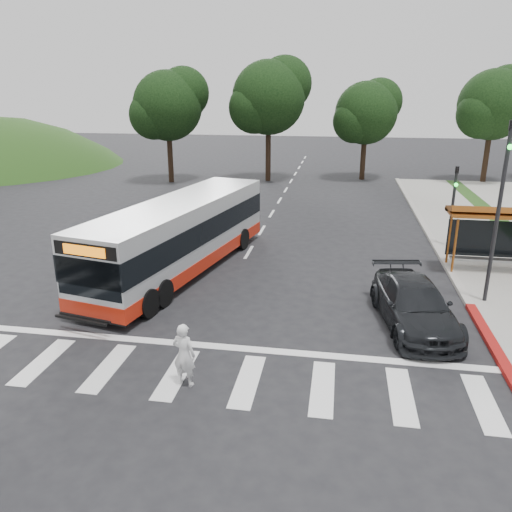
# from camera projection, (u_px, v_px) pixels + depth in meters

# --- Properties ---
(ground) EXTENTS (140.00, 140.00, 0.00)m
(ground) POSITION_uv_depth(u_px,v_px,m) (219.00, 302.00, 18.39)
(ground) COLOR black
(ground) RESTS_ON ground
(sidewalk_east) EXTENTS (4.00, 40.00, 0.12)m
(sidewalk_east) POSITION_uv_depth(u_px,v_px,m) (480.00, 250.00, 24.10)
(sidewalk_east) COLOR gray
(sidewalk_east) RESTS_ON ground
(curb_east) EXTENTS (0.30, 40.00, 0.15)m
(curb_east) POSITION_uv_depth(u_px,v_px,m) (437.00, 248.00, 24.41)
(curb_east) COLOR #9E9991
(curb_east) RESTS_ON ground
(curb_east_red) EXTENTS (0.32, 6.00, 0.15)m
(curb_east_red) POSITION_uv_depth(u_px,v_px,m) (493.00, 346.00, 15.06)
(curb_east_red) COLOR maroon
(curb_east_red) RESTS_ON ground
(crosswalk_ladder) EXTENTS (18.00, 2.60, 0.01)m
(crosswalk_ladder) POSITION_uv_depth(u_px,v_px,m) (176.00, 374.00, 13.71)
(crosswalk_ladder) COLOR silver
(crosswalk_ladder) RESTS_ON ground
(bus_shelter) EXTENTS (4.20, 1.60, 2.86)m
(bus_shelter) POSITION_uv_depth(u_px,v_px,m) (500.00, 219.00, 20.70)
(bus_shelter) COLOR #954C18
(bus_shelter) RESTS_ON sidewalk_east
(traffic_signal_ne_tall) EXTENTS (0.18, 0.37, 6.50)m
(traffic_signal_ne_tall) POSITION_uv_depth(u_px,v_px,m) (500.00, 199.00, 17.03)
(traffic_signal_ne_tall) COLOR black
(traffic_signal_ne_tall) RESTS_ON ground
(traffic_signal_ne_short) EXTENTS (0.18, 0.37, 4.00)m
(traffic_signal_ne_short) POSITION_uv_depth(u_px,v_px,m) (454.00, 198.00, 24.02)
(traffic_signal_ne_short) COLOR black
(traffic_signal_ne_short) RESTS_ON ground
(tree_ne_a) EXTENTS (6.16, 5.74, 9.30)m
(tree_ne_a) POSITION_uv_depth(u_px,v_px,m) (495.00, 103.00, 40.05)
(tree_ne_a) COLOR black
(tree_ne_a) RESTS_ON parking_lot
(tree_north_a) EXTENTS (6.60, 6.15, 10.17)m
(tree_north_a) POSITION_uv_depth(u_px,v_px,m) (270.00, 96.00, 40.88)
(tree_north_a) COLOR black
(tree_north_a) RESTS_ON ground
(tree_north_b) EXTENTS (5.72, 5.33, 8.43)m
(tree_north_b) POSITION_uv_depth(u_px,v_px,m) (367.00, 112.00, 41.87)
(tree_north_b) COLOR black
(tree_north_b) RESTS_ON ground
(tree_north_c) EXTENTS (6.16, 5.74, 9.30)m
(tree_north_c) POSITION_uv_depth(u_px,v_px,m) (169.00, 105.00, 40.48)
(tree_north_c) COLOR black
(tree_north_c) RESTS_ON ground
(transit_bus) EXTENTS (4.92, 12.13, 3.06)m
(transit_bus) POSITION_uv_depth(u_px,v_px,m) (181.00, 237.00, 21.08)
(transit_bus) COLOR #B9BCBE
(transit_bus) RESTS_ON ground
(pedestrian) EXTENTS (0.71, 0.54, 1.76)m
(pedestrian) POSITION_uv_depth(u_px,v_px,m) (184.00, 355.00, 12.98)
(pedestrian) COLOR silver
(pedestrian) RESTS_ON ground
(dark_sedan) EXTENTS (2.89, 5.40, 1.49)m
(dark_sedan) POSITION_uv_depth(u_px,v_px,m) (414.00, 304.00, 16.34)
(dark_sedan) COLOR black
(dark_sedan) RESTS_ON ground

